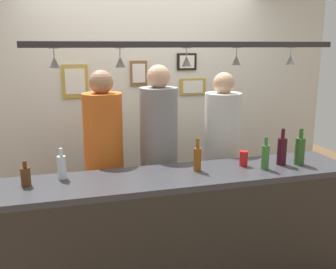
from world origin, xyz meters
name	(u,v)px	position (x,y,z in m)	size (l,w,h in m)	color
ground_plane	(171,266)	(0.00, 0.00, 0.00)	(8.00, 8.00, 0.00)	brown
back_wall	(143,105)	(0.00, 1.10, 1.30)	(4.40, 0.06, 2.60)	silver
bar_counter	(190,221)	(0.00, -0.50, 0.67)	(2.70, 0.55, 0.99)	#38383D
overhead_glass_rack	(183,45)	(0.00, -0.30, 1.95)	(2.20, 0.36, 0.04)	black
hanging_wineglass_far_left	(54,62)	(-0.89, -0.26, 1.84)	(0.07, 0.07, 0.13)	silver
hanging_wineglass_left	(120,61)	(-0.46, -0.30, 1.84)	(0.07, 0.07, 0.13)	silver
hanging_wineglass_center_left	(186,60)	(0.02, -0.32, 1.84)	(0.07, 0.07, 0.13)	silver
hanging_wineglass_center	(236,59)	(0.45, -0.25, 1.84)	(0.07, 0.07, 0.13)	silver
hanging_wineglass_center_right	(290,59)	(0.86, -0.33, 1.84)	(0.07, 0.07, 0.13)	silver
person_left_orange_shirt	(104,149)	(-0.53, 0.28, 1.05)	(0.34, 0.34, 1.74)	#2D334C
person_middle_grey_shirt	(159,143)	(-0.03, 0.28, 1.08)	(0.34, 0.34, 1.78)	#2D334C
person_right_white_patterned_shirt	(222,144)	(0.59, 0.28, 1.03)	(0.34, 0.34, 1.70)	#2D334C
bottle_champagne_green	(300,150)	(0.98, -0.38, 1.11)	(0.08, 0.08, 0.30)	#2D5623
bottle_beer_amber_tall	(197,158)	(0.12, -0.31, 1.09)	(0.06, 0.06, 0.26)	brown
bottle_beer_brown_stubby	(26,176)	(-1.14, -0.29, 1.06)	(0.07, 0.07, 0.18)	#512D14
bottle_soda_clear	(62,166)	(-0.89, -0.21, 1.08)	(0.06, 0.06, 0.23)	silver
bottle_beer_green_import	(265,156)	(0.65, -0.41, 1.10)	(0.06, 0.06, 0.26)	#336B2D
bottle_wine_dark_red	(282,150)	(0.84, -0.34, 1.11)	(0.08, 0.08, 0.30)	#380F19
drink_can	(244,158)	(0.52, -0.29, 1.05)	(0.07, 0.07, 0.12)	red
picture_frame_caricature	(75,81)	(-0.71, 1.06, 1.58)	(0.26, 0.02, 0.34)	#B29338
picture_frame_crest	(139,73)	(-0.05, 1.06, 1.65)	(0.18, 0.02, 0.26)	brown
picture_frame_upper_small	(187,62)	(0.48, 1.06, 1.77)	(0.22, 0.02, 0.18)	black
picture_frame_lower_pair	(193,87)	(0.56, 1.06, 1.49)	(0.30, 0.02, 0.18)	#B29338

